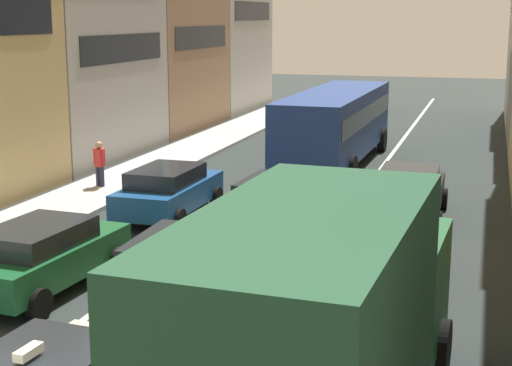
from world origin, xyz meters
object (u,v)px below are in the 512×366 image
hatchback_centre_lane_third (276,203)px  bus_mid_queue_primary (336,121)px  sedan_right_lane_behind_truck (376,252)px  wagon_right_lane_far (409,192)px  wagon_left_lane_second (42,255)px  removalist_box_truck (323,317)px  pedestrian_near_kerb (99,163)px  sedan_centre_lane_second (180,268)px  sedan_left_lane_third (168,190)px

hatchback_centre_lane_third → bus_mid_queue_primary: size_ratio=0.42×
sedan_right_lane_behind_truck → bus_mid_queue_primary: bus_mid_queue_primary is taller
hatchback_centre_lane_third → wagon_right_lane_far: bearing=-51.2°
sedan_right_lane_behind_truck → wagon_left_lane_second: bearing=110.4°
removalist_box_truck → bus_mid_queue_primary: (-3.83, 20.49, -0.21)m
hatchback_centre_lane_third → pedestrian_near_kerb: pedestrian_near_kerb is taller
sedan_centre_lane_second → hatchback_centre_lane_third: size_ratio=0.99×
bus_mid_queue_primary → pedestrian_near_kerb: bus_mid_queue_primary is taller
wagon_left_lane_second → sedan_left_lane_third: (0.10, 6.59, 0.00)m
removalist_box_truck → wagon_left_lane_second: 8.47m
wagon_left_lane_second → hatchback_centre_lane_third: 6.96m
sedan_centre_lane_second → sedan_right_lane_behind_truck: 4.26m
sedan_centre_lane_second → bus_mid_queue_primary: bearing=-1.7°
wagon_left_lane_second → sedan_right_lane_behind_truck: bearing=-67.4°
removalist_box_truck → hatchback_centre_lane_third: bearing=21.1°
wagon_right_lane_far → sedan_centre_lane_second: bearing=155.8°
hatchback_centre_lane_third → sedan_left_lane_third: same height
hatchback_centre_lane_third → pedestrian_near_kerb: size_ratio=2.65×
sedan_left_lane_third → pedestrian_near_kerb: 4.47m
removalist_box_truck → sedan_left_lane_third: bearing=34.6°
sedan_centre_lane_second → sedan_right_lane_behind_truck: (3.62, 2.25, 0.00)m
hatchback_centre_lane_third → pedestrian_near_kerb: 7.73m
sedan_right_lane_behind_truck → pedestrian_near_kerb: (-10.27, 6.93, 0.15)m
wagon_left_lane_second → pedestrian_near_kerb: (-3.51, 9.22, 0.15)m
sedan_centre_lane_second → hatchback_centre_lane_third: bearing=-5.0°
removalist_box_truck → sedan_left_lane_third: size_ratio=1.80×
sedan_centre_lane_second → wagon_right_lane_far: same height
sedan_centre_lane_second → sedan_right_lane_behind_truck: same height
removalist_box_truck → wagon_right_lane_far: bearing=3.7°
sedan_left_lane_third → pedestrian_near_kerb: pedestrian_near_kerb is taller
removalist_box_truck → wagon_right_lane_far: 12.98m
hatchback_centre_lane_third → wagon_right_lane_far: size_ratio=1.02×
sedan_centre_lane_second → sedan_left_lane_third: 7.23m
removalist_box_truck → bus_mid_queue_primary: size_ratio=0.74×
removalist_box_truck → sedan_right_lane_behind_truck: size_ratio=1.79×
wagon_left_lane_second → sedan_left_lane_third: 6.59m
removalist_box_truck → sedan_right_lane_behind_truck: (-0.26, 6.86, -1.18)m
wagon_right_lane_far → bus_mid_queue_primary: size_ratio=0.41×
hatchback_centre_lane_third → pedestrian_near_kerb: (-7.03, 3.21, 0.15)m
sedan_centre_lane_second → hatchback_centre_lane_third: same height
bus_mid_queue_primary → sedan_left_lane_third: bearing=162.8°
sedan_left_lane_third → sedan_right_lane_behind_truck: same height
wagon_right_lane_far → bus_mid_queue_primary: bus_mid_queue_primary is taller
hatchback_centre_lane_third → sedan_centre_lane_second: bearing=179.8°
sedan_right_lane_behind_truck → bus_mid_queue_primary: size_ratio=0.41×
sedan_left_lane_third → bus_mid_queue_primary: bearing=-17.6°
wagon_left_lane_second → pedestrian_near_kerb: pedestrian_near_kerb is taller
sedan_left_lane_third → sedan_right_lane_behind_truck: 7.93m
wagon_right_lane_far → pedestrian_near_kerb: bearing=84.8°
bus_mid_queue_primary → hatchback_centre_lane_third: bearing=-177.0°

